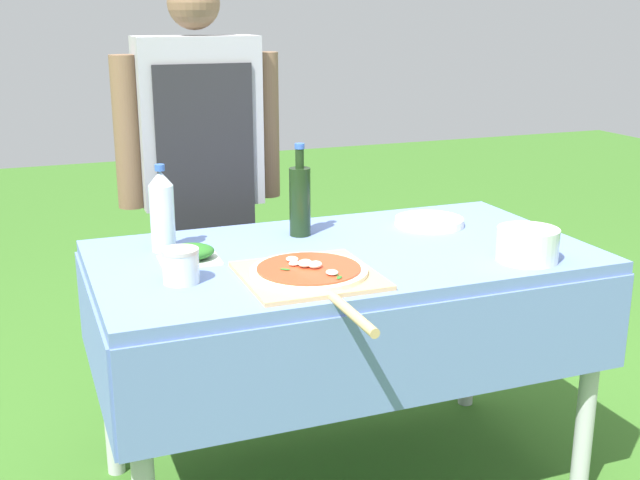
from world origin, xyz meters
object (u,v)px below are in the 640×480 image
pizza_on_peel (310,274)px  sauce_jar (181,268)px  prep_table (342,284)px  mixing_tub (528,245)px  water_bottle (162,211)px  herb_container (189,253)px  plate_stack (429,222)px  person_cook (200,164)px  oil_bottle (300,199)px

pizza_on_peel → sauce_jar: sauce_jar is taller
pizza_on_peel → sauce_jar: size_ratio=6.15×
pizza_on_peel → prep_table: bearing=49.7°
mixing_tub → sauce_jar: bearing=170.1°
prep_table → water_bottle: size_ratio=5.68×
prep_table → herb_container: herb_container is taller
herb_container → plate_stack: 0.82m
plate_stack → pizza_on_peel: bearing=-146.4°
pizza_on_peel → water_bottle: size_ratio=2.32×
water_bottle → plate_stack: water_bottle is taller
person_cook → plate_stack: bearing=138.3°
prep_table → plate_stack: bearing=23.2°
oil_bottle → sauce_jar: (-0.44, -0.31, -0.07)m
pizza_on_peel → herb_container: (-0.26, 0.27, 0.01)m
person_cook → water_bottle: (-0.24, -0.53, -0.03)m
herb_container → pizza_on_peel: bearing=-45.8°
herb_container → sauce_jar: 0.18m
sauce_jar → water_bottle: bearing=87.7°
mixing_tub → plate_stack: mixing_tub is taller
oil_bottle → plate_stack: (0.43, -0.04, -0.10)m
pizza_on_peel → herb_container: bearing=134.6°
oil_bottle → water_bottle: 0.43m
water_bottle → mixing_tub: 1.04m
pizza_on_peel → sauce_jar: 0.33m
herb_container → oil_bottle: bearing=20.5°
prep_table → water_bottle: 0.57m
sauce_jar → plate_stack: bearing=17.2°
water_bottle → mixing_tub: bearing=-26.6°
pizza_on_peel → mixing_tub: size_ratio=3.43×
person_cook → prep_table: bearing=109.5°
person_cook → plate_stack: person_cook is taller
person_cook → plate_stack: size_ratio=6.95×
person_cook → herb_container: bearing=74.3°
sauce_jar → herb_container: bearing=71.2°
prep_table → mixing_tub: size_ratio=8.39×
herb_container → person_cook: bearing=74.0°
prep_table → pizza_on_peel: pizza_on_peel is taller
water_bottle → herb_container: bearing=-70.4°
person_cook → oil_bottle: 0.55m
oil_bottle → prep_table: bearing=-73.9°
prep_table → water_bottle: (-0.49, 0.19, 0.22)m
oil_bottle → herb_container: size_ratio=1.68×
oil_bottle → herb_container: oil_bottle is taller
water_bottle → herb_container: 0.17m
water_bottle → person_cook: bearing=66.0°
water_bottle → prep_table: bearing=-21.5°
mixing_tub → sauce_jar: (-0.94, 0.16, -0.01)m
herb_container → mixing_tub: 0.95m
person_cook → herb_container: 0.70m
person_cook → herb_container: person_cook is taller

